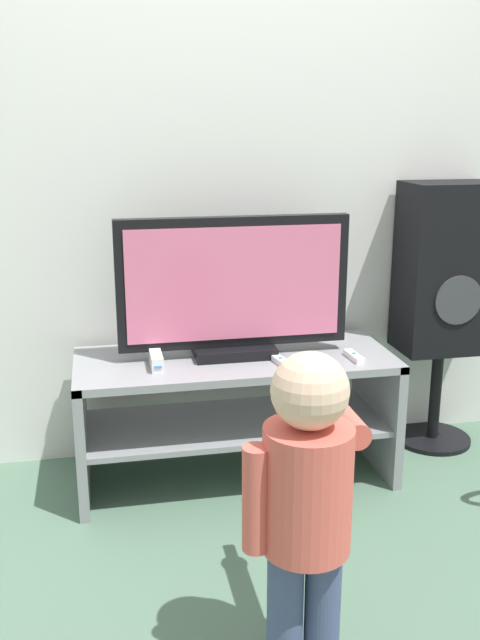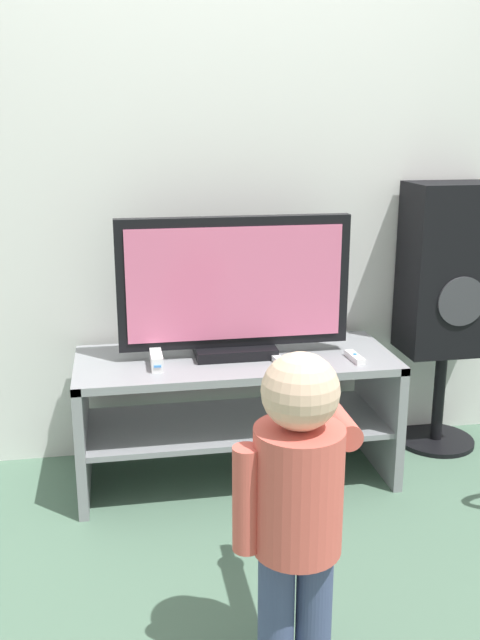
# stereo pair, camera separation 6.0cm
# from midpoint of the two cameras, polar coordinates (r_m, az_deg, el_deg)

# --- Properties ---
(ground_plane) EXTENTS (16.00, 16.00, 0.00)m
(ground_plane) POSITION_cam_midpoint_polar(r_m,az_deg,el_deg) (2.76, -0.01, -14.69)
(ground_plane) COLOR #4C6B56
(wall_back) EXTENTS (10.00, 0.06, 2.60)m
(wall_back) POSITION_cam_midpoint_polar(r_m,az_deg,el_deg) (2.95, -2.30, 13.84)
(wall_back) COLOR silver
(wall_back) RESTS_ON ground_plane
(tv_stand) EXTENTS (1.23, 0.50, 0.51)m
(tv_stand) POSITION_cam_midpoint_polar(r_m,az_deg,el_deg) (2.83, -1.01, -6.23)
(tv_stand) COLOR gray
(tv_stand) RESTS_ON ground_plane
(television) EXTENTS (0.89, 0.20, 0.54)m
(television) POSITION_cam_midpoint_polar(r_m,az_deg,el_deg) (2.72, -1.15, 2.51)
(television) COLOR black
(television) RESTS_ON tv_stand
(game_console) EXTENTS (0.04, 0.17, 0.05)m
(game_console) POSITION_cam_midpoint_polar(r_m,az_deg,el_deg) (2.67, -7.38, -3.16)
(game_console) COLOR white
(game_console) RESTS_ON tv_stand
(remote_primary) EXTENTS (0.04, 0.13, 0.03)m
(remote_primary) POSITION_cam_midpoint_polar(r_m,az_deg,el_deg) (2.77, 8.49, -2.90)
(remote_primary) COLOR white
(remote_primary) RESTS_ON tv_stand
(remote_secondary) EXTENTS (0.06, 0.13, 0.03)m
(remote_secondary) POSITION_cam_midpoint_polar(r_m,az_deg,el_deg) (2.69, 2.63, -3.31)
(remote_secondary) COLOR white
(remote_secondary) RESTS_ON tv_stand
(child) EXTENTS (0.33, 0.49, 0.88)m
(child) POSITION_cam_midpoint_polar(r_m,az_deg,el_deg) (1.81, 4.40, -13.36)
(child) COLOR #3F4C72
(child) RESTS_ON ground_plane
(speaker_tower) EXTENTS (0.37, 0.34, 1.15)m
(speaker_tower) POSITION_cam_midpoint_polar(r_m,az_deg,el_deg) (3.13, 15.54, 3.43)
(speaker_tower) COLOR black
(speaker_tower) RESTS_ON ground_plane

